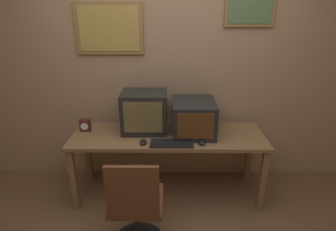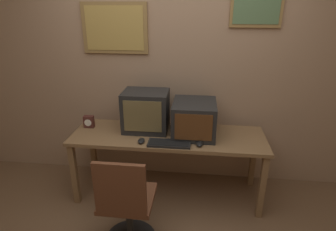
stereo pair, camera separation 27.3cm
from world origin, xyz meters
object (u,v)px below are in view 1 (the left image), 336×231
at_px(office_chair, 136,211).
at_px(desk_clock, 85,125).
at_px(mouse_near_keyboard, 202,142).
at_px(monitor_left, 145,112).
at_px(mouse_far_corner, 143,142).
at_px(keyboard_main, 172,143).
at_px(monitor_right, 194,117).

bearing_deg(office_chair, desk_clock, 125.71).
bearing_deg(desk_clock, mouse_near_keyboard, -13.41).
bearing_deg(office_chair, monitor_left, 89.36).
distance_m(mouse_far_corner, desk_clock, 0.68).
xyz_separation_m(keyboard_main, desk_clock, (-0.89, 0.30, 0.05)).
height_order(monitor_right, keyboard_main, monitor_right).
bearing_deg(keyboard_main, monitor_left, 131.46).
xyz_separation_m(desk_clock, office_chair, (0.60, -0.84, -0.38)).
relative_size(mouse_near_keyboard, office_chair, 0.13).
distance_m(monitor_right, office_chair, 1.06).
relative_size(keyboard_main, desk_clock, 3.16).
bearing_deg(monitor_left, office_chair, -90.64).
bearing_deg(monitor_left, desk_clock, -178.76).
bearing_deg(keyboard_main, mouse_near_keyboard, 3.75).
xyz_separation_m(monitor_right, mouse_near_keyboard, (0.06, -0.24, -0.15)).
bearing_deg(monitor_left, keyboard_main, -48.54).
bearing_deg(mouse_far_corner, desk_clock, 155.45).
bearing_deg(keyboard_main, desk_clock, 161.51).
bearing_deg(mouse_far_corner, keyboard_main, -2.83).
bearing_deg(monitor_left, monitor_right, -5.87).
height_order(keyboard_main, mouse_near_keyboard, mouse_near_keyboard).
xyz_separation_m(keyboard_main, mouse_far_corner, (-0.27, 0.01, 0.01)).
distance_m(monitor_right, mouse_near_keyboard, 0.29).
relative_size(monitor_left, mouse_far_corner, 4.25).
bearing_deg(keyboard_main, mouse_far_corner, 177.17).
relative_size(mouse_far_corner, desk_clock, 0.84).
distance_m(desk_clock, office_chair, 1.10).
xyz_separation_m(monitor_right, mouse_far_corner, (-0.48, -0.25, -0.15)).
bearing_deg(desk_clock, monitor_right, -1.93).
height_order(monitor_right, mouse_near_keyboard, monitor_right).
relative_size(monitor_left, desk_clock, 3.58).
distance_m(monitor_left, mouse_near_keyboard, 0.65).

